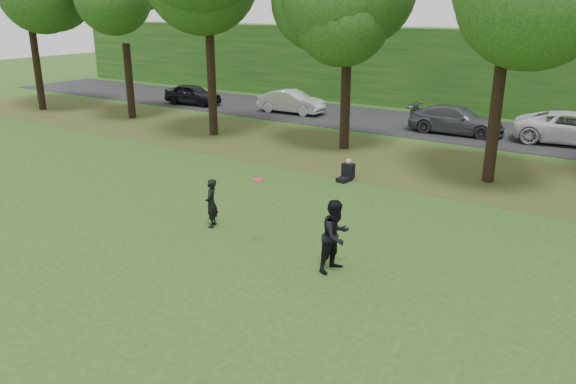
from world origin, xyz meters
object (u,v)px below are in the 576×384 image
at_px(player_left, 211,203).
at_px(seated_person, 347,172).
at_px(frisbee, 258,180).
at_px(player_right, 336,236).

distance_m(player_left, seated_person, 6.55).
distance_m(frisbee, seated_person, 7.27).
height_order(player_right, seated_person, player_right).
bearing_deg(seated_person, player_left, -96.33).
bearing_deg(player_left, frisbee, 45.60).
distance_m(player_right, frisbee, 2.56).
height_order(player_left, frisbee, frisbee).
relative_size(player_left, seated_person, 1.79).
bearing_deg(frisbee, player_right, 1.03).
relative_size(player_left, frisbee, 3.91).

